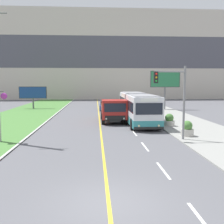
# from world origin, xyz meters

# --- Properties ---
(ground_plane) EXTENTS (300.00, 300.00, 0.00)m
(ground_plane) POSITION_xyz_m (0.00, 0.00, 0.00)
(ground_plane) COLOR #56565B
(lane_marking_centre) EXTENTS (2.88, 140.00, 0.01)m
(lane_marking_centre) POSITION_xyz_m (0.29, 1.06, 0.00)
(lane_marking_centre) COLOR gold
(lane_marking_centre) RESTS_ON ground_plane
(apartment_block_background) EXTENTS (80.00, 8.04, 21.57)m
(apartment_block_background) POSITION_xyz_m (0.00, 58.86, 10.79)
(apartment_block_background) COLOR beige
(apartment_block_background) RESTS_ON ground_plane
(city_bus) EXTENTS (2.70, 12.29, 2.98)m
(city_bus) POSITION_xyz_m (3.96, 18.54, 1.51)
(city_bus) COLOR silver
(city_bus) RESTS_ON ground_plane
(dump_truck) EXTENTS (2.54, 6.34, 2.40)m
(dump_truck) POSITION_xyz_m (1.43, 18.03, 1.22)
(dump_truck) COLOR black
(dump_truck) RESTS_ON ground_plane
(car_distant) EXTENTS (1.80, 4.30, 1.45)m
(car_distant) POSITION_xyz_m (1.09, 30.28, 0.69)
(car_distant) COLOR #2D4784
(car_distant) RESTS_ON ground_plane
(traffic_light_mast) EXTENTS (2.28, 0.32, 5.28)m
(traffic_light_mast) POSITION_xyz_m (5.15, 9.49, 3.39)
(traffic_light_mast) COLOR slate
(traffic_light_mast) RESTS_ON ground_plane
(billboard_large) EXTENTS (4.53, 0.24, 5.87)m
(billboard_large) POSITION_xyz_m (10.16, 30.78, 4.42)
(billboard_large) COLOR #59595B
(billboard_large) RESTS_ON ground_plane
(billboard_small) EXTENTS (4.28, 0.24, 3.49)m
(billboard_small) POSITION_xyz_m (-10.24, 33.27, 2.46)
(billboard_small) COLOR #59595B
(billboard_small) RESTS_ON ground_plane
(planter_round_near) EXTENTS (0.96, 0.96, 1.17)m
(planter_round_near) POSITION_xyz_m (6.53, 10.59, 0.60)
(planter_round_near) COLOR #B7B2A8
(planter_round_near) RESTS_ON sidewalk_right
(planter_round_second) EXTENTS (1.00, 1.00, 1.16)m
(planter_round_second) POSITION_xyz_m (6.46, 15.23, 0.59)
(planter_round_second) COLOR #B7B2A8
(planter_round_second) RESTS_ON sidewalk_right
(planter_round_third) EXTENTS (0.98, 0.98, 1.15)m
(planter_round_third) POSITION_xyz_m (6.55, 19.86, 0.58)
(planter_round_third) COLOR #B7B2A8
(planter_round_third) RESTS_ON sidewalk_right
(planter_round_far) EXTENTS (0.88, 0.88, 1.09)m
(planter_round_far) POSITION_xyz_m (6.52, 24.49, 0.56)
(planter_round_far) COLOR #B7B2A8
(planter_round_far) RESTS_ON sidewalk_right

